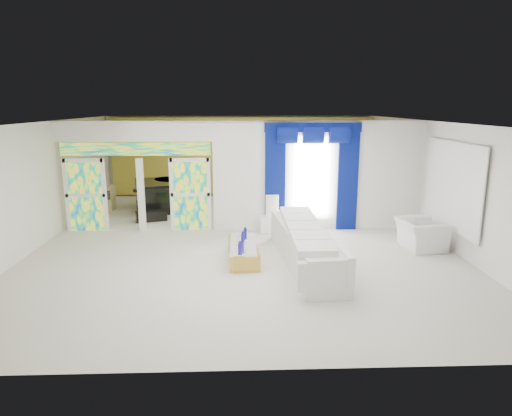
{
  "coord_description": "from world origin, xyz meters",
  "views": [
    {
      "loc": [
        -0.08,
        -11.37,
        3.42
      ],
      "look_at": [
        0.3,
        -1.2,
        1.1
      ],
      "focal_mm": 31.96,
      "sensor_mm": 36.0,
      "label": 1
    }
  ],
  "objects_px": {
    "console_table": "(283,223)",
    "grand_piano": "(160,195)",
    "coffee_table": "(243,252)",
    "white_sofa": "(305,247)",
    "armchair": "(421,234)"
  },
  "relations": [
    {
      "from": "console_table",
      "to": "grand_piano",
      "type": "xyz_separation_m",
      "value": [
        -3.84,
        2.83,
        0.26
      ]
    },
    {
      "from": "coffee_table",
      "to": "console_table",
      "type": "xyz_separation_m",
      "value": [
        1.12,
        2.38,
        0.02
      ]
    },
    {
      "from": "white_sofa",
      "to": "console_table",
      "type": "xyz_separation_m",
      "value": [
        -0.23,
        2.68,
        -0.17
      ]
    },
    {
      "from": "coffee_table",
      "to": "armchair",
      "type": "height_order",
      "value": "armchair"
    },
    {
      "from": "coffee_table",
      "to": "armchair",
      "type": "distance_m",
      "value": 4.35
    },
    {
      "from": "white_sofa",
      "to": "coffee_table",
      "type": "distance_m",
      "value": 1.4
    },
    {
      "from": "armchair",
      "to": "grand_piano",
      "type": "xyz_separation_m",
      "value": [
        -7.01,
        4.55,
        0.11
      ]
    },
    {
      "from": "armchair",
      "to": "grand_piano",
      "type": "bearing_deg",
      "value": 51.57
    },
    {
      "from": "white_sofa",
      "to": "grand_piano",
      "type": "height_order",
      "value": "grand_piano"
    },
    {
      "from": "coffee_table",
      "to": "grand_piano",
      "type": "distance_m",
      "value": 5.89
    },
    {
      "from": "coffee_table",
      "to": "grand_piano",
      "type": "height_order",
      "value": "grand_piano"
    },
    {
      "from": "white_sofa",
      "to": "console_table",
      "type": "distance_m",
      "value": 2.7
    },
    {
      "from": "white_sofa",
      "to": "coffee_table",
      "type": "bearing_deg",
      "value": 162.5
    },
    {
      "from": "coffee_table",
      "to": "console_table",
      "type": "relative_size",
      "value": 1.32
    },
    {
      "from": "coffee_table",
      "to": "grand_piano",
      "type": "xyz_separation_m",
      "value": [
        -2.72,
        5.21,
        0.28
      ]
    }
  ]
}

